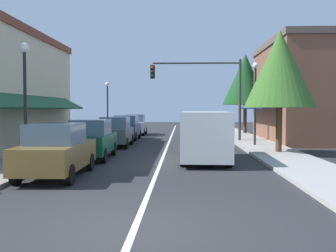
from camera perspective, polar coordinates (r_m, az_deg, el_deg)
name	(u,v)px	position (r m, az deg, el deg)	size (l,w,h in m)	color
ground_plane	(169,143)	(25.09, 0.09, -2.55)	(80.00, 80.00, 0.00)	#28282B
sidewalk_left	(86,142)	(25.87, -12.19, -2.32)	(2.60, 56.00, 0.12)	gray
sidewalk_right	(253,142)	(25.49, 12.56, -2.40)	(2.60, 56.00, 0.12)	#A39E99
lane_center_stripe	(169,143)	(25.09, 0.09, -2.55)	(0.14, 52.00, 0.01)	silver
storefront_right_block	(305,92)	(28.32, 19.81, 4.86)	(6.63, 10.20, 6.89)	brown
parked_car_nearest_left	(57,150)	(13.07, -16.29, -3.52)	(1.84, 4.13, 1.77)	brown
parked_car_second_left	(91,139)	(17.44, -11.37, -1.96)	(1.87, 4.15, 1.77)	#0F4C33
parked_car_third_left	(116,132)	(22.88, -7.84, -0.87)	(1.84, 4.13, 1.77)	#4C5156
parked_car_far_left	(127,128)	(27.96, -6.21, -0.24)	(1.78, 4.10, 1.77)	navy
parked_car_distant_left	(136,125)	(33.04, -4.87, 0.20)	(1.86, 4.14, 1.77)	#B7BABF
van_in_lane	(205,135)	(16.37, 5.54, -1.28)	(2.11, 5.23, 2.12)	silver
traffic_signal_mast_arm	(208,84)	(26.16, 5.94, 6.18)	(6.16, 0.50, 5.60)	#333333
street_lamp_left_near	(25,84)	(15.31, -20.57, 5.90)	(0.36, 0.36, 4.70)	black
street_lamp_right_mid	(255,90)	(23.06, 12.90, 5.19)	(0.36, 0.36, 4.95)	black
street_lamp_left_far	(107,99)	(31.45, -9.02, 3.95)	(0.36, 0.36, 4.43)	black
tree_right_near	(280,69)	(19.76, 16.31, 8.15)	(3.46, 3.46, 6.12)	#4C331E
tree_right_far	(245,80)	(34.22, 11.47, 6.81)	(3.98, 3.98, 7.00)	#4C331E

